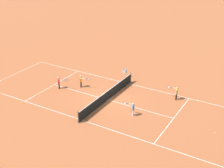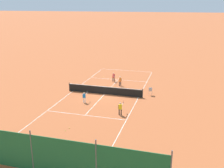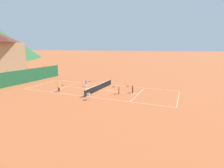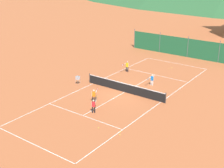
% 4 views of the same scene
% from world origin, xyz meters
% --- Properties ---
extents(ground_plane, '(600.00, 600.00, 0.00)m').
position_xyz_m(ground_plane, '(0.00, 0.00, 0.00)').
color(ground_plane, '#A8542D').
extents(court_line_markings, '(8.25, 23.85, 0.01)m').
position_xyz_m(court_line_markings, '(0.00, 0.00, 0.00)').
color(court_line_markings, white).
rests_on(court_line_markings, ground).
extents(tennis_net, '(9.18, 0.08, 1.06)m').
position_xyz_m(tennis_net, '(0.00, 0.00, 0.50)').
color(tennis_net, '#2D2D2D').
rests_on(tennis_net, ground).
extents(windscreen_fence_far, '(17.28, 0.08, 2.90)m').
position_xyz_m(windscreen_fence_far, '(-0.00, 15.50, 1.31)').
color(windscreen_fence_far, '#1E6038').
rests_on(windscreen_fence_far, ground).
extents(player_near_service, '(0.46, 1.08, 1.27)m').
position_xyz_m(player_near_service, '(-0.98, -3.67, 0.74)').
color(player_near_service, black).
rests_on(player_near_service, ground).
extents(player_far_baseline, '(0.44, 1.08, 1.30)m').
position_xyz_m(player_far_baseline, '(-3.26, 5.37, 0.76)').
color(player_far_baseline, black).
rests_on(player_far_baseline, ground).
extents(player_far_service, '(0.40, 1.03, 1.20)m').
position_xyz_m(player_far_service, '(1.30, 3.21, 0.70)').
color(player_far_service, white).
rests_on(player_far_service, ground).
extents(player_near_baseline, '(0.54, 1.03, 1.23)m').
position_xyz_m(player_near_baseline, '(0.37, -5.37, 0.72)').
color(player_near_baseline, black).
rests_on(player_near_baseline, ground).
extents(tennis_ball_alley_left, '(0.07, 0.07, 0.07)m').
position_xyz_m(tennis_ball_alley_left, '(0.29, 9.40, 0.03)').
color(tennis_ball_alley_left, '#CCE033').
rests_on(tennis_ball_alley_left, ground).
extents(tennis_ball_far_corner, '(0.07, 0.07, 0.07)m').
position_xyz_m(tennis_ball_far_corner, '(0.41, 9.92, 0.03)').
color(tennis_ball_far_corner, '#CCE033').
rests_on(tennis_ball_far_corner, ground).
extents(tennis_ball_alley_right, '(0.07, 0.07, 0.07)m').
position_xyz_m(tennis_ball_alley_right, '(4.38, -7.19, 0.03)').
color(tennis_ball_alley_right, '#CCE033').
rests_on(tennis_ball_alley_right, ground).
extents(tennis_ball_by_net_right, '(0.07, 0.07, 0.07)m').
position_xyz_m(tennis_ball_by_net_right, '(4.18, -6.85, 0.03)').
color(tennis_ball_by_net_right, '#CCE033').
rests_on(tennis_ball_by_net_right, ground).
extents(tennis_ball_near_corner, '(0.07, 0.07, 0.07)m').
position_xyz_m(tennis_ball_near_corner, '(2.42, -7.33, 0.03)').
color(tennis_ball_near_corner, '#CCE033').
rests_on(tennis_ball_near_corner, ground).
extents(tennis_ball_mid_court, '(0.07, 0.07, 0.07)m').
position_xyz_m(tennis_ball_mid_court, '(-1.57, -2.50, 0.03)').
color(tennis_ball_mid_court, '#CCE033').
rests_on(tennis_ball_mid_court, ground).
extents(ball_hopper, '(0.36, 0.36, 0.89)m').
position_xyz_m(ball_hopper, '(-5.30, -1.11, 0.65)').
color(ball_hopper, '#B7B7BC').
rests_on(ball_hopper, ground).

